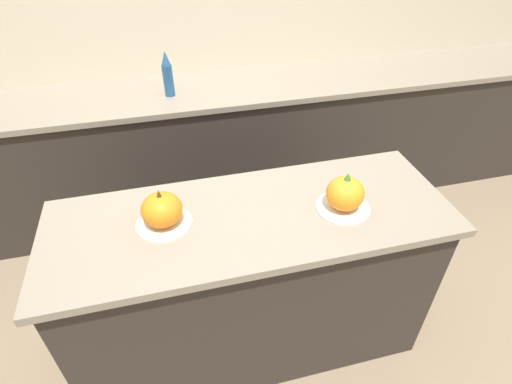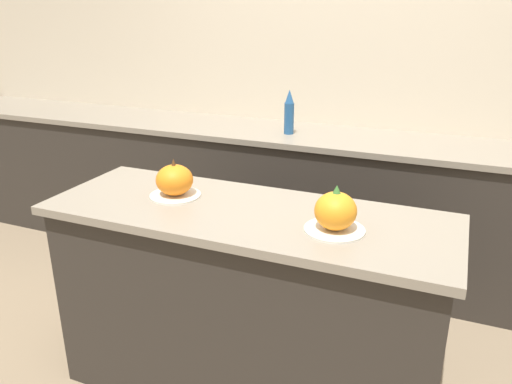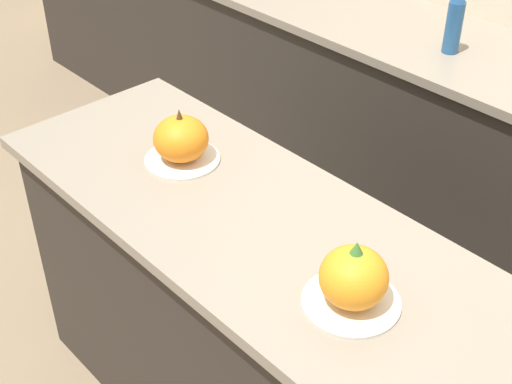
% 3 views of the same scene
% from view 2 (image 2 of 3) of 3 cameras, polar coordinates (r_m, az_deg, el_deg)
% --- Properties ---
extents(wall_back, '(8.00, 0.06, 2.50)m').
position_cam_2_polar(wall_back, '(3.35, 9.90, 13.32)').
color(wall_back, beige).
rests_on(wall_back, ground_plane).
extents(kitchen_island, '(1.65, 0.60, 0.88)m').
position_cam_2_polar(kitchen_island, '(2.19, -1.09, -12.79)').
color(kitchen_island, '#2D2823').
rests_on(kitchen_island, ground_plane).
extents(back_counter, '(6.00, 0.60, 0.91)m').
position_cam_2_polar(back_counter, '(3.23, 7.71, -1.39)').
color(back_counter, '#2D2823').
rests_on(back_counter, ground_plane).
extents(pumpkin_cake_left, '(0.22, 0.22, 0.17)m').
position_cam_2_polar(pumpkin_cake_left, '(2.15, -9.29, 1.20)').
color(pumpkin_cake_left, silver).
rests_on(pumpkin_cake_left, kitchen_island).
extents(pumpkin_cake_right, '(0.22, 0.22, 0.18)m').
position_cam_2_polar(pumpkin_cake_right, '(1.81, 9.07, -2.36)').
color(pumpkin_cake_right, silver).
rests_on(pumpkin_cake_right, kitchen_island).
extents(bottle_tall, '(0.06, 0.06, 0.27)m').
position_cam_2_polar(bottle_tall, '(3.07, 3.81, 9.02)').
color(bottle_tall, '#235184').
rests_on(bottle_tall, back_counter).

